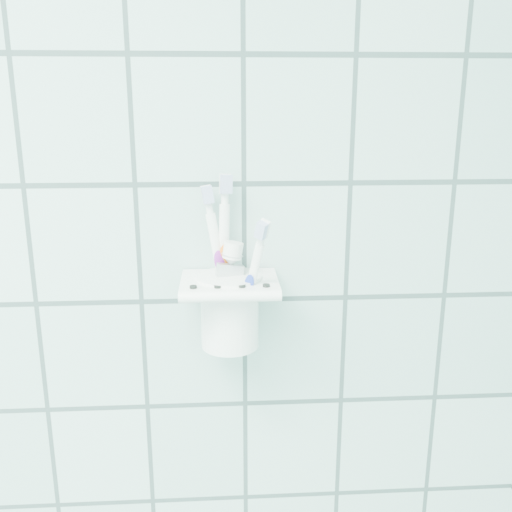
{
  "coord_description": "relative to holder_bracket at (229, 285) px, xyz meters",
  "views": [
    {
      "loc": [
        0.66,
        0.47,
        1.51
      ],
      "look_at": [
        0.7,
        1.1,
        1.34
      ],
      "focal_mm": 40.0,
      "sensor_mm": 36.0,
      "label": 1
    }
  ],
  "objects": [
    {
      "name": "toothpaste_tube",
      "position": [
        -0.01,
        0.0,
        0.0
      ],
      "size": [
        0.05,
        0.03,
        0.13
      ],
      "rotation": [
        -0.02,
        0.16,
        0.22
      ],
      "color": "silver",
      "rests_on": "cup"
    },
    {
      "name": "toothbrush_pink",
      "position": [
        0.0,
        0.01,
        0.03
      ],
      "size": [
        0.04,
        0.03,
        0.2
      ],
      "rotation": [
        -0.12,
        -0.14,
        0.21
      ],
      "color": "white",
      "rests_on": "cup"
    },
    {
      "name": "toothbrush_orange",
      "position": [
        0.01,
        0.01,
        0.02
      ],
      "size": [
        0.04,
        0.07,
        0.18
      ],
      "rotation": [
        0.19,
        0.34,
        -0.61
      ],
      "color": "white",
      "rests_on": "cup"
    },
    {
      "name": "cup",
      "position": [
        -0.0,
        0.0,
        -0.03
      ],
      "size": [
        0.08,
        0.08,
        0.09
      ],
      "color": "white",
      "rests_on": "holder_bracket"
    },
    {
      "name": "toothbrush_blue",
      "position": [
        -0.01,
        0.02,
        0.03
      ],
      "size": [
        0.02,
        0.03,
        0.21
      ],
      "rotation": [
        -0.05,
        0.05,
        0.24
      ],
      "color": "white",
      "rests_on": "cup"
    },
    {
      "name": "holder_bracket",
      "position": [
        0.0,
        0.0,
        0.0
      ],
      "size": [
        0.12,
        0.1,
        0.04
      ],
      "color": "white",
      "rests_on": "wall_back"
    }
  ]
}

